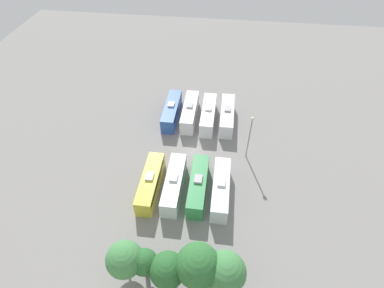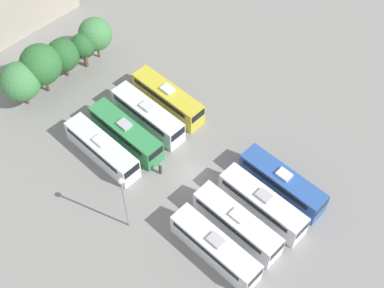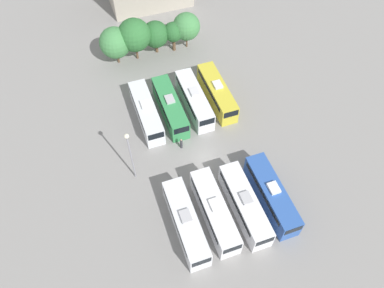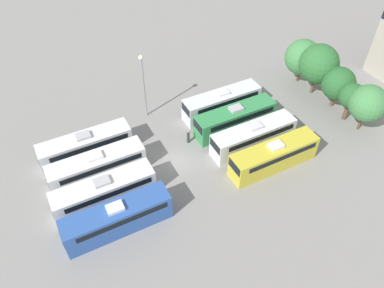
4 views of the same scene
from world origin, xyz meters
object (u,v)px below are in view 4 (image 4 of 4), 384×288
object	(u,v)px
bus_0	(86,146)
tree_0	(303,57)
tree_4	(368,103)
tree_3	(352,96)
bus_5	(235,118)
bus_6	(254,136)
bus_3	(118,217)
bus_1	(98,166)
tree_1	(319,64)
bus_4	(222,102)
worker_person	(188,137)
bus_2	(105,191)
bus_7	(274,155)
tree_2	(338,84)
light_pole	(143,77)

from	to	relation	value
bus_0	tree_0	bearing A→B (deg)	91.76
tree_4	tree_3	bearing A→B (deg)	-176.63
bus_5	bus_6	bearing A→B (deg)	2.79
bus_3	tree_3	bearing A→B (deg)	94.28
bus_1	tree_1	bearing A→B (deg)	92.67
bus_1	tree_0	size ratio (longest dim) A/B	1.63
bus_3	tree_1	world-z (taller)	tree_1
bus_4	bus_6	bearing A→B (deg)	0.08
tree_3	worker_person	bearing A→B (deg)	-105.02
bus_4	tree_1	bearing A→B (deg)	81.43
bus_0	bus_2	size ratio (longest dim) A/B	1.00
worker_person	tree_0	bearing A→B (deg)	101.90
bus_7	tree_1	xyz separation A→B (m)	(-9.00, 13.40, 3.02)
tree_2	worker_person	bearing A→B (deg)	-96.87
bus_7	tree_0	size ratio (longest dim) A/B	1.63
light_pole	tree_1	xyz separation A→B (m)	(6.12, 22.71, -1.27)
tree_4	tree_2	bearing A→B (deg)	175.80
tree_2	tree_3	bearing A→B (deg)	-10.15
bus_4	light_pole	xyz separation A→B (m)	(-4.06, -9.06, 4.28)
worker_person	tree_4	world-z (taller)	tree_4
worker_person	tree_3	size ratio (longest dim) A/B	0.34
bus_0	worker_person	world-z (taller)	bus_0
tree_4	bus_6	bearing A→B (deg)	-104.41
bus_2	tree_1	size ratio (longest dim) A/B	1.44
bus_5	bus_4	bearing A→B (deg)	177.19
bus_6	tree_2	distance (m)	14.39
worker_person	light_pole	distance (m)	9.17
bus_7	tree_0	xyz separation A→B (m)	(-12.21, 13.48, 2.30)
bus_2	light_pole	bearing A→B (deg)	140.88
bus_3	tree_3	size ratio (longest dim) A/B	1.98
bus_1	bus_7	distance (m)	19.63
bus_4	tree_0	world-z (taller)	tree_0
bus_7	tree_0	world-z (taller)	tree_0
bus_2	tree_3	bearing A→B (deg)	87.71
bus_0	bus_6	xyz separation A→B (m)	(7.51, 18.12, 0.00)
bus_4	worker_person	size ratio (longest dim) A/B	5.79
tree_2	tree_1	bearing A→B (deg)	-171.62
worker_person	tree_1	size ratio (longest dim) A/B	0.25
light_pole	tree_1	size ratio (longest dim) A/B	1.22
bus_5	worker_person	xyz separation A→B (m)	(-0.43, -6.38, -0.83)
bus_6	worker_person	bearing A→B (deg)	-122.70
bus_3	bus_0	bearing A→B (deg)	179.85
tree_4	tree_0	bearing A→B (deg)	-179.73
tree_1	tree_4	world-z (taller)	tree_1
bus_1	tree_3	size ratio (longest dim) A/B	1.98
bus_1	bus_4	world-z (taller)	same
bus_1	bus_7	size ratio (longest dim) A/B	1.00
light_pole	tree_3	world-z (taller)	light_pole
tree_2	bus_5	bearing A→B (deg)	-98.20
bus_6	bus_7	world-z (taller)	same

